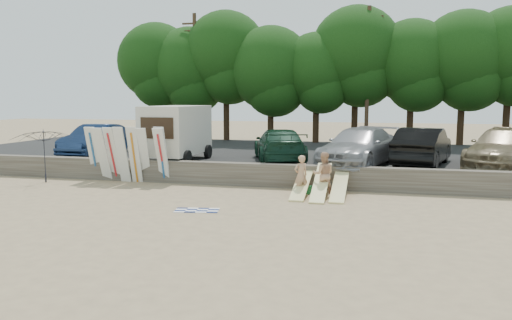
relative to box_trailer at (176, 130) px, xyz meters
The scene contains 28 objects.
ground 8.87m from the box_trailer, 36.83° to the right, with size 120.00×120.00×0.00m, color tan.
seawall 7.41m from the box_trailer, 17.35° to the right, with size 44.00×0.50×1.00m, color #6B6356.
parking_lot 8.91m from the box_trailer, 37.91° to the left, with size 44.00×14.50×0.70m, color #282828.
treeline 14.29m from the box_trailer, 64.54° to the left, with size 32.88×6.68×9.38m.
utility_poles 14.38m from the box_trailer, 50.73° to the left, with size 25.80×0.26×9.00m.
box_trailer is the anchor object (origin of this frame).
car_0 5.49m from the box_trailer, 166.40° to the left, with size 1.77×5.08×1.67m, color #142547.
car_1 5.15m from the box_trailer, 12.94° to the left, with size 2.24×5.52×1.60m, color #123222.
car_2 8.89m from the box_trailer, ahead, with size 2.43×5.98×1.74m, color #97979C.
car_3 11.81m from the box_trailer, ahead, with size 1.86×5.34×1.76m, color black.
car_4 15.21m from the box_trailer, ahead, with size 2.47×6.07×1.76m, color #7F6E51.
surfboard_upright_0 4.08m from the box_trailer, 140.93° to the right, with size 0.50×0.06×2.60m, color silver.
surfboard_upright_1 3.82m from the box_trailer, 132.73° to the right, with size 0.50×0.06×2.60m, color silver.
surfboard_upright_2 3.46m from the box_trailer, 127.85° to the right, with size 0.50×0.06×2.60m, color silver.
surfboard_upright_3 3.26m from the box_trailer, 118.98° to the right, with size 0.50×0.06×2.60m, color silver.
surfboard_upright_4 2.98m from the box_trailer, 109.06° to the right, with size 0.50×0.06×2.60m, color silver.
surfboard_upright_5 2.79m from the box_trailer, 101.93° to the right, with size 0.50×0.06×2.60m, color silver.
surfboard_upright_6 2.73m from the box_trailer, 81.94° to the right, with size 0.50×0.06×2.60m, color silver.
surfboard_upright_7 2.75m from the box_trailer, 81.96° to the right, with size 0.50×0.06×2.60m, color silver.
surfboard_low_0 7.93m from the box_trailer, 27.69° to the right, with size 0.56×3.00×0.07m, color #FBEF9E.
surfboard_low_1 8.69m from the box_trailer, 26.68° to the right, with size 0.56×3.00×0.07m, color #FBEF9E.
surfboard_low_2 9.24m from the box_trailer, 23.28° to the right, with size 0.56×3.00×0.07m, color #FBEF9E.
beachgoer_a 7.90m from the box_trailer, 28.65° to the right, with size 0.58×0.38×1.60m, color tan.
beachgoer_b 8.63m from the box_trailer, 25.42° to the right, with size 0.84×0.66×1.74m, color tan.
cooler 8.00m from the box_trailer, 25.36° to the right, with size 0.38×0.30×0.32m, color green.
gear_bag 7.67m from the box_trailer, 25.33° to the right, with size 0.30×0.25×0.22m, color #E04A1A.
beach_towel 8.44m from the box_trailer, 62.36° to the right, with size 1.50×1.50×0.00m, color white.
beach_umbrella 6.22m from the box_trailer, 143.56° to the right, with size 2.68×2.74×2.46m, color black.
Camera 1 is at (2.94, -17.81, 3.86)m, focal length 35.00 mm.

